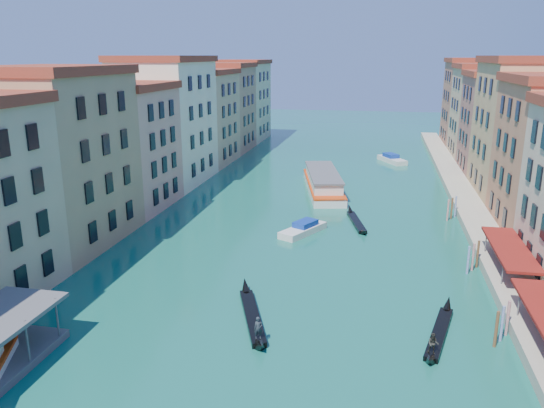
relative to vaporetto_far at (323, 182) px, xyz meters
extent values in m
cube|color=tan|center=(-26.65, -30.47, 8.08)|extent=(12.00, 17.00, 19.00)
cube|color=brown|center=(-26.65, -30.47, 18.08)|extent=(12.80, 17.40, 1.00)
cube|color=tan|center=(-26.65, -14.97, 6.83)|extent=(12.00, 14.00, 16.50)
cube|color=brown|center=(-26.65, -14.97, 15.58)|extent=(12.80, 14.40, 1.00)
cube|color=beige|center=(-26.65, 1.03, 8.58)|extent=(12.00, 18.00, 20.00)
cube|color=brown|center=(-26.65, 1.03, 19.08)|extent=(12.80, 18.40, 1.00)
cube|color=tan|center=(-26.65, 18.03, 7.33)|extent=(12.00, 16.00, 17.50)
cube|color=brown|center=(-26.65, 18.03, 16.58)|extent=(12.80, 16.40, 1.00)
cube|color=#AC7A5C|center=(-26.65, 33.53, 7.83)|extent=(12.00, 15.00, 18.50)
cube|color=brown|center=(-26.65, 33.53, 17.58)|extent=(12.80, 15.40, 1.00)
cube|color=beige|center=(-26.65, 49.53, 8.08)|extent=(12.00, 17.00, 19.00)
cube|color=brown|center=(-26.65, 49.53, 18.08)|extent=(12.80, 17.40, 1.00)
cube|color=tan|center=(29.35, 1.03, 8.58)|extent=(12.00, 18.00, 20.00)
cube|color=brown|center=(29.35, 1.03, 19.08)|extent=(12.80, 18.40, 1.00)
cube|color=#A96351|center=(29.35, 17.53, 7.33)|extent=(12.00, 15.00, 17.50)
cube|color=brown|center=(29.35, 17.53, 16.58)|extent=(12.80, 15.40, 1.00)
cube|color=tan|center=(29.35, 33.03, 7.83)|extent=(12.00, 16.00, 18.50)
cube|color=brown|center=(29.35, 33.03, 17.58)|extent=(12.80, 16.40, 1.00)
cube|color=#AC674C|center=(29.35, 49.53, 8.33)|extent=(12.00, 17.00, 19.50)
cube|color=brown|center=(29.35, 49.53, 18.58)|extent=(12.80, 17.40, 1.00)
cube|color=#AEA78C|center=(21.35, -4.97, -0.92)|extent=(4.00, 140.00, 1.00)
cylinder|color=#5C5C5E|center=(20.15, -41.37, 0.08)|extent=(0.12, 0.12, 3.00)
cube|color=maroon|center=(21.55, -30.97, 1.58)|extent=(3.20, 12.60, 0.25)
cylinder|color=#5C5C5E|center=(20.15, -35.17, 0.08)|extent=(0.12, 0.12, 3.00)
cylinder|color=#5C5C5E|center=(20.15, -26.77, 0.08)|extent=(0.12, 0.12, 3.00)
cylinder|color=brown|center=(17.85, -44.97, -0.12)|extent=(0.24, 0.24, 3.20)
cylinder|color=brown|center=(18.45, -43.97, -0.12)|extent=(0.24, 0.24, 3.20)
cylinder|color=brown|center=(19.05, -42.97, -0.12)|extent=(0.24, 0.24, 3.20)
cylinder|color=brown|center=(17.85, -30.97, -0.12)|extent=(0.24, 0.24, 3.20)
cylinder|color=brown|center=(18.45, -29.97, -0.12)|extent=(0.24, 0.24, 3.20)
cylinder|color=brown|center=(19.05, -28.97, -0.12)|extent=(0.24, 0.24, 3.20)
cylinder|color=brown|center=(17.85, -12.97, -0.12)|extent=(0.24, 0.24, 3.20)
cylinder|color=brown|center=(18.45, -11.97, -0.12)|extent=(0.24, 0.24, 3.20)
cylinder|color=brown|center=(19.05, -10.97, -0.12)|extent=(0.24, 0.24, 3.20)
cube|color=silver|center=(0.00, 0.00, -0.78)|extent=(9.14, 21.70, 1.27)
cube|color=silver|center=(0.00, 0.00, 0.59)|extent=(7.72, 17.45, 1.69)
cube|color=#5C5C5E|center=(0.00, 0.00, 1.60)|extent=(8.14, 18.04, 0.26)
cube|color=red|center=(0.00, 0.00, -0.20)|extent=(9.19, 21.72, 0.26)
cube|color=black|center=(-0.92, -44.42, -1.19)|extent=(4.35, 9.13, 0.47)
cone|color=black|center=(-2.74, -39.57, -0.80)|extent=(1.61, 2.28, 1.74)
cone|color=black|center=(0.90, -49.27, -0.90)|extent=(1.48, 1.94, 1.53)
imported|color=#242D33|center=(0.46, -48.10, -0.11)|extent=(0.76, 0.63, 1.79)
cube|color=black|center=(13.97, -44.10, -1.21)|extent=(2.97, 8.43, 0.42)
cone|color=black|center=(15.06, -39.55, -0.86)|extent=(1.26, 2.03, 1.57)
cone|color=black|center=(12.88, -48.65, -0.95)|extent=(1.18, 1.71, 1.38)
imported|color=#2B2A24|center=(13.14, -47.56, -0.24)|extent=(0.91, 0.78, 1.61)
cube|color=black|center=(6.20, -16.62, -1.21)|extent=(3.04, 8.50, 0.42)
cone|color=black|center=(5.07, -12.04, -0.85)|extent=(1.28, 2.04, 1.59)
cone|color=black|center=(7.33, -21.20, -0.95)|extent=(1.20, 1.73, 1.40)
cube|color=silver|center=(-0.02, -21.90, -1.01)|extent=(5.32, 7.40, 0.82)
cube|color=navy|center=(0.21, -21.45, -0.29)|extent=(3.06, 3.58, 0.72)
cube|color=silver|center=(11.24, 26.25, -0.96)|extent=(6.09, 8.27, 0.92)
cube|color=navy|center=(10.97, 26.75, -0.15)|extent=(3.47, 4.02, 0.80)
camera|label=1|loc=(8.65, -82.86, 19.60)|focal=35.00mm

